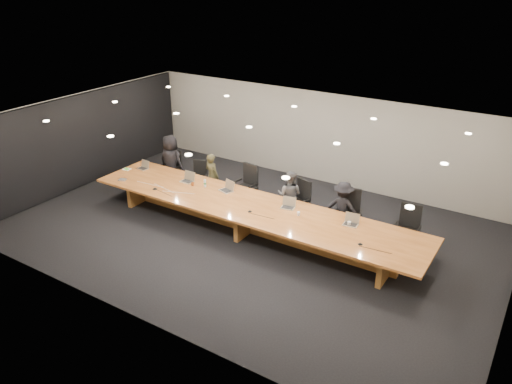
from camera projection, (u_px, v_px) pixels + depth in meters
ground at (250, 232)px, 12.69m from camera, size 12.00×12.00×0.00m
back_wall at (321, 138)px, 15.19m from camera, size 12.00×0.02×2.80m
left_wall_panel at (84, 141)px, 15.02m from camera, size 0.08×7.84×2.74m
conference_table at (250, 214)px, 12.48m from camera, size 9.00×1.80×0.75m
chair_far_left at (171, 168)px, 15.22m from camera, size 0.59×0.59×1.11m
chair_left at (198, 177)px, 14.67m from camera, size 0.63×0.63×1.00m
chair_mid_left at (245, 185)px, 13.88m from camera, size 0.68×0.68×1.20m
chair_mid_right at (298, 201)px, 13.06m from camera, size 0.71×0.71×1.13m
chair_right at (349, 213)px, 12.30m from camera, size 0.77×0.77×1.21m
chair_far_right at (407, 229)px, 11.61m from camera, size 0.63×0.63×1.17m
person_a at (171, 161)px, 14.97m from camera, size 0.83×0.56×1.64m
person_b at (212, 176)px, 14.32m from camera, size 0.54×0.41×1.34m
person_c at (289, 195)px, 13.09m from camera, size 0.75×0.64×1.36m
person_d at (343, 208)px, 12.40m from camera, size 0.94×0.60×1.38m
laptop_a at (142, 165)px, 14.56m from camera, size 0.34×0.26×0.25m
laptop_b at (187, 177)px, 13.67m from camera, size 0.36×0.26×0.28m
laptop_c at (226, 186)px, 13.11m from camera, size 0.42×0.36×0.28m
laptop_d at (288, 203)px, 12.19m from camera, size 0.37×0.30×0.26m
laptop_e at (351, 220)px, 11.39m from camera, size 0.36×0.27×0.26m
water_bottle at (205, 183)px, 13.38m from camera, size 0.09×0.09×0.21m
amber_mug at (193, 184)px, 13.48m from camera, size 0.10×0.10×0.09m
paper_cup_near at (298, 214)px, 11.87m from camera, size 0.09×0.09×0.09m
paper_cup_far at (349, 224)px, 11.40m from camera, size 0.11×0.11×0.10m
notepad at (127, 169)px, 14.57m from camera, size 0.25×0.21×0.01m
lime_gadget at (127, 169)px, 14.54m from camera, size 0.17×0.12×0.02m
av_box at (123, 180)px, 13.83m from camera, size 0.24×0.21×0.03m
mic_left at (155, 189)px, 13.28m from camera, size 0.17×0.17×0.03m
mic_center at (250, 211)px, 12.06m from camera, size 0.14×0.14×0.03m
mic_right at (360, 244)px, 10.65m from camera, size 0.13×0.13×0.03m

